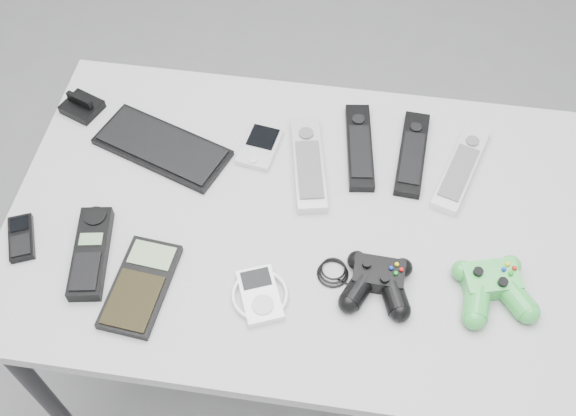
# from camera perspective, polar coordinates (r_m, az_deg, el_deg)

# --- Properties ---
(floor) EXTENTS (3.50, 3.50, 0.00)m
(floor) POSITION_cam_1_polar(r_m,az_deg,el_deg) (1.91, 1.69, -11.90)
(floor) COLOR slate
(floor) RESTS_ON ground
(desk) EXTENTS (1.08, 0.69, 0.72)m
(desk) POSITION_cam_1_polar(r_m,az_deg,el_deg) (1.31, 0.84, -2.29)
(desk) COLOR gray
(desk) RESTS_ON floor
(pda_keyboard) EXTENTS (0.29, 0.20, 0.02)m
(pda_keyboard) POSITION_cam_1_polar(r_m,az_deg,el_deg) (1.37, -10.61, 5.13)
(pda_keyboard) COLOR black
(pda_keyboard) RESTS_ON desk
(dock_bracket) EXTENTS (0.09, 0.09, 0.04)m
(dock_bracket) POSITION_cam_1_polar(r_m,az_deg,el_deg) (1.47, -17.13, 8.45)
(dock_bracket) COLOR black
(dock_bracket) RESTS_ON desk
(pda) EXTENTS (0.08, 0.11, 0.02)m
(pda) POSITION_cam_1_polar(r_m,az_deg,el_deg) (1.35, -2.41, 5.23)
(pda) COLOR silver
(pda) RESTS_ON desk
(remote_silver_a) EXTENTS (0.10, 0.23, 0.02)m
(remote_silver_a) POSITION_cam_1_polar(r_m,az_deg,el_deg) (1.32, 1.74, 3.83)
(remote_silver_a) COLOR silver
(remote_silver_a) RESTS_ON desk
(remote_black_a) EXTENTS (0.08, 0.22, 0.02)m
(remote_black_a) POSITION_cam_1_polar(r_m,az_deg,el_deg) (1.35, 6.08, 5.23)
(remote_black_a) COLOR black
(remote_black_a) RESTS_ON desk
(remote_black_b) EXTENTS (0.06, 0.21, 0.02)m
(remote_black_b) POSITION_cam_1_polar(r_m,az_deg,el_deg) (1.36, 10.48, 4.59)
(remote_black_b) COLOR black
(remote_black_b) RESTS_ON desk
(remote_silver_b) EXTENTS (0.12, 0.23, 0.02)m
(remote_silver_b) POSITION_cam_1_polar(r_m,az_deg,el_deg) (1.35, 14.45, 3.35)
(remote_silver_b) COLOR silver
(remote_silver_b) RESTS_ON desk
(mobile_phone) EXTENTS (0.08, 0.10, 0.02)m
(mobile_phone) POSITION_cam_1_polar(r_m,az_deg,el_deg) (1.31, -21.66, -2.35)
(mobile_phone) COLOR black
(mobile_phone) RESTS_ON desk
(cordless_handset) EXTENTS (0.09, 0.19, 0.03)m
(cordless_handset) POSITION_cam_1_polar(r_m,az_deg,el_deg) (1.25, -16.36, -3.63)
(cordless_handset) COLOR black
(cordless_handset) RESTS_ON desk
(calculator) EXTENTS (0.11, 0.19, 0.02)m
(calculator) POSITION_cam_1_polar(r_m,az_deg,el_deg) (1.20, -12.38, -6.44)
(calculator) COLOR black
(calculator) RESTS_ON desk
(mp3_player) EXTENTS (0.13, 0.13, 0.02)m
(mp3_player) POSITION_cam_1_polar(r_m,az_deg,el_deg) (1.16, -2.40, -7.35)
(mp3_player) COLOR white
(mp3_player) RESTS_ON desk
(controller_black) EXTENTS (0.21, 0.14, 0.04)m
(controller_black) POSITION_cam_1_polar(r_m,az_deg,el_deg) (1.17, 7.61, -6.10)
(controller_black) COLOR black
(controller_black) RESTS_ON desk
(controller_green) EXTENTS (0.16, 0.17, 0.05)m
(controller_green) POSITION_cam_1_polar(r_m,az_deg,el_deg) (1.21, 16.96, -6.35)
(controller_green) COLOR #258832
(controller_green) RESTS_ON desk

